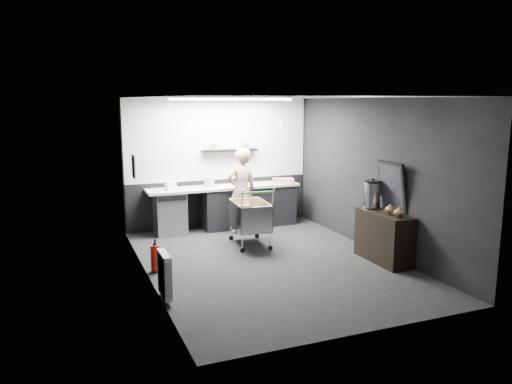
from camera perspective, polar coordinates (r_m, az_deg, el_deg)
name	(u,v)px	position (r m, az deg, el deg)	size (l,w,h in m)	color
floor	(270,262)	(8.38, 1.64, -8.03)	(5.50, 5.50, 0.00)	black
ceiling	(271,97)	(7.94, 1.74, 10.77)	(5.50, 5.50, 0.00)	white
wall_back	(219,163)	(10.60, -4.25, 3.36)	(5.50, 5.50, 0.00)	black
wall_front	(369,220)	(5.68, 12.81, -3.09)	(5.50, 5.50, 0.00)	black
wall_left	(146,190)	(7.49, -12.49, 0.17)	(5.50, 5.50, 0.00)	black
wall_right	(375,175)	(9.03, 13.42, 1.86)	(5.50, 5.50, 0.00)	black
kitchen_wall_panel	(219,139)	(10.53, -4.26, 6.05)	(3.95, 0.02, 1.70)	silver
dado_panel	(220,202)	(10.72, -4.16, -1.17)	(3.95, 0.02, 1.00)	black
floating_shelf	(230,150)	(10.51, -3.02, 4.79)	(1.20, 0.22, 0.04)	black
wall_clock	(280,124)	(11.01, 2.76, 7.82)	(0.20, 0.20, 0.03)	white
poster	(134,166)	(8.74, -13.82, 2.88)	(0.02, 0.30, 0.40)	silver
poster_red_band	(134,162)	(8.73, -13.81, 3.34)	(0.01, 0.22, 0.10)	red
radiator	(165,274)	(6.90, -10.41, -9.25)	(0.10, 0.50, 0.60)	white
ceiling_strip	(232,99)	(9.67, -2.72, 10.53)	(2.40, 0.20, 0.04)	white
prep_counter	(230,206)	(10.48, -2.94, -1.66)	(3.20, 0.61, 0.90)	black
person	(241,191)	(10.02, -1.67, 0.15)	(0.63, 0.41, 1.73)	beige
shopping_cart	(250,217)	(9.20, -0.72, -2.92)	(0.69, 1.05, 1.10)	silver
sideboard	(383,230)	(8.57, 14.35, -4.21)	(0.47, 1.11, 1.67)	black
fire_extinguisher	(155,257)	(8.03, -11.42, -7.24)	(0.15, 0.15, 0.50)	red
cardboard_box	(283,181)	(10.79, 3.13, 1.32)	(0.44, 0.34, 0.09)	#95704F
pink_tub	(209,182)	(10.25, -5.36, 1.16)	(0.22, 0.22, 0.22)	beige
white_container	(171,186)	(10.01, -9.72, 0.70)	(0.19, 0.15, 0.17)	white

